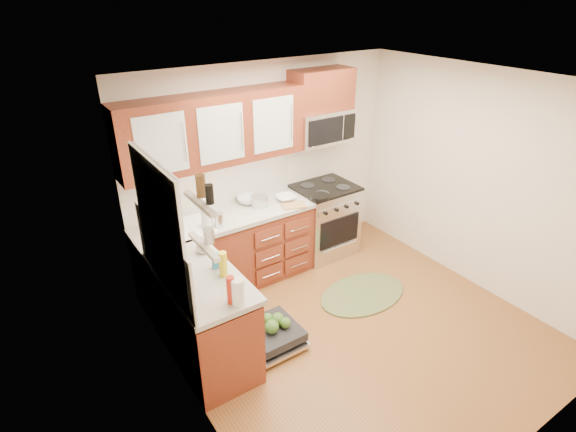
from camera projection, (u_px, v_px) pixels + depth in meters
floor at (355, 328)px, 4.72m from camera, size 3.50×3.50×0.00m
ceiling at (376, 86)px, 3.59m from camera, size 3.50×3.50×0.00m
wall_back at (266, 167)px, 5.45m from camera, size 3.50×0.04×2.50m
wall_front at (551, 330)px, 2.86m from camera, size 3.50×0.04×2.50m
wall_left at (186, 286)px, 3.29m from camera, size 0.04×3.50×2.50m
wall_right at (480, 183)px, 5.02m from camera, size 0.04×3.50×2.50m
base_cabinet_back at (228, 254)px, 5.24m from camera, size 2.05×0.60×0.85m
base_cabinet_left at (203, 320)px, 4.20m from camera, size 0.60×1.25×0.85m
countertop_back at (226, 218)px, 5.02m from camera, size 2.07×0.64×0.05m
countertop_left at (200, 277)px, 3.99m from camera, size 0.64×1.27×0.05m
backsplash_back at (212, 184)px, 5.10m from camera, size 2.05×0.02×0.57m
backsplash_left at (163, 258)px, 3.70m from camera, size 0.02×1.25×0.57m
upper_cabinets at (214, 130)px, 4.68m from camera, size 2.05×0.35×0.75m
cabinet_over_mw at (321, 89)px, 5.26m from camera, size 0.76×0.35×0.47m
range at (324, 220)px, 5.90m from camera, size 0.76×0.64×0.95m
microwave at (321, 126)px, 5.43m from camera, size 0.76×0.38×0.40m
sink at (183, 239)px, 4.79m from camera, size 0.62×0.50×0.26m
dishwasher at (270, 336)px, 4.47m from camera, size 0.70×0.60×0.20m
window at (159, 223)px, 3.53m from camera, size 0.03×1.05×1.05m
window_blind at (157, 183)px, 3.39m from camera, size 0.02×0.96×0.40m
shelf_upper at (199, 203)px, 2.68m from camera, size 0.04×0.40×0.03m
shelf_lower at (204, 246)px, 2.81m from camera, size 0.04×0.40×0.03m
rug at (363, 294)px, 5.23m from camera, size 1.19×0.86×0.02m
skillet at (320, 197)px, 5.35m from camera, size 0.31×0.31×0.04m
stock_pot at (259, 201)px, 5.21m from camera, size 0.25×0.25×0.12m
cutting_board at (294, 205)px, 5.23m from camera, size 0.31×0.25×0.02m
canister at (219, 220)px, 4.75m from camera, size 0.13×0.13×0.16m
paper_towel_roll at (238, 292)px, 3.57m from camera, size 0.14×0.14×0.23m
mustard_bottle at (223, 264)px, 3.92m from camera, size 0.09×0.09×0.24m
red_bottle at (231, 290)px, 3.58m from camera, size 0.08×0.08×0.25m
wooden_box at (176, 264)px, 4.02m from camera, size 0.16×0.14×0.13m
blue_carton at (217, 260)px, 4.06m from camera, size 0.10×0.08×0.15m
bowl_a at (286, 198)px, 5.37m from camera, size 0.26×0.26×0.06m
bowl_b at (248, 199)px, 5.30m from camera, size 0.30×0.30×0.08m
cup at (264, 199)px, 5.31m from camera, size 0.13×0.13×0.09m
soap_bottle_a at (206, 213)px, 4.70m from camera, size 0.16×0.16×0.33m
soap_bottle_b at (176, 264)px, 3.95m from camera, size 0.12×0.12×0.20m
soap_bottle_c at (203, 244)px, 4.28m from camera, size 0.14×0.14×0.17m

